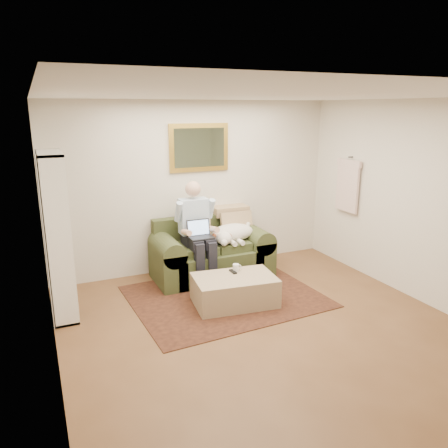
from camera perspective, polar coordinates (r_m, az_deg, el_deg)
room_shell at (r=4.87m, az=5.07°, el=0.81°), size 4.51×5.00×2.61m
rug at (r=6.01m, az=0.15°, el=-9.42°), size 2.55×2.08×0.01m
sofa at (r=6.62m, az=-1.68°, el=-4.28°), size 1.75×0.89×1.05m
seated_man at (r=6.26m, az=-3.38°, el=-1.30°), size 0.58×0.82×1.47m
laptop at (r=6.19m, az=-3.17°, el=-1.14°), size 0.34×0.27×0.25m
sleeping_dog at (r=6.56m, az=1.12°, el=-1.13°), size 0.72×0.45×0.27m
ottoman at (r=5.73m, az=1.38°, el=-8.66°), size 1.11×0.78×0.38m
coffee_mug at (r=5.82m, az=1.56°, el=-5.73°), size 0.08×0.08×0.10m
tv_remote at (r=5.80m, az=1.18°, el=-6.24°), size 0.05×0.15×0.02m
bookshelf at (r=5.58m, az=-20.97°, el=-1.50°), size 0.28×0.80×2.00m
wall_mirror at (r=6.70m, az=-3.26°, el=9.93°), size 0.94×0.04×0.72m
hanging_shirt at (r=7.09m, az=15.86°, el=5.19°), size 0.06×0.52×0.90m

